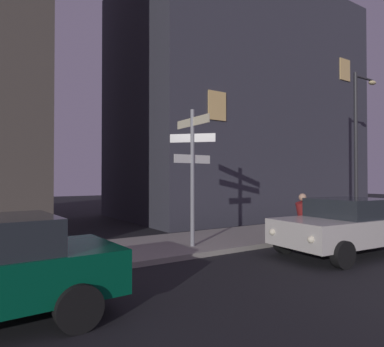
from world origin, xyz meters
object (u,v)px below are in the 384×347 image
Objects in this scene: signpost at (192,164)px; cyclist at (302,223)px; car_far_oncoming at (347,225)px; street_lamp at (359,134)px.

signpost is 3.63m from cyclist.
car_far_oncoming is 1.23m from cyclist.
cyclist is at bearing -27.96° from signpost.
signpost reaches higher than cyclist.
street_lamp is at bearing 17.67° from cyclist.
street_lamp reaches higher than signpost.
signpost is 4.50m from car_far_oncoming.
street_lamp is at bearing 3.25° from signpost.
car_far_oncoming is at bearing -151.77° from street_lamp.
car_far_oncoming is 2.31× the size of cyclist.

